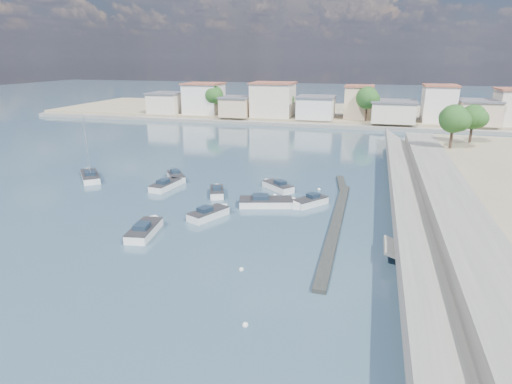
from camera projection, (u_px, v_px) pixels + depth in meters
ground at (310, 156)px, 71.21m from camera, size 400.00×400.00×0.00m
seawall_walkway at (459, 218)px, 41.47m from camera, size 5.00×90.00×1.80m
breakwater at (337, 215)px, 44.32m from camera, size 2.00×31.02×0.35m
far_shore_land at (337, 114)px, 118.80m from camera, size 160.00×40.00×1.40m
far_shore_quay at (329, 126)px, 99.59m from camera, size 160.00×2.50×0.80m
far_town at (379, 105)px, 100.96m from camera, size 113.01×12.80×8.35m
shore_trees at (368, 103)px, 93.07m from camera, size 74.56×38.32×7.92m
motorboat_a at (145, 230)px, 40.09m from camera, size 2.73×5.74×1.48m
motorboat_b at (210, 214)px, 44.14m from camera, size 3.54×4.91×1.48m
motorboat_c at (277, 186)px, 53.40m from camera, size 4.50×4.19×1.48m
motorboat_d at (309, 202)px, 47.57m from camera, size 3.89×4.27×1.48m
motorboat_e at (167, 185)px, 53.93m from camera, size 2.55×5.41×1.48m
motorboat_f at (217, 192)px, 51.25m from camera, size 2.78×4.25×1.48m
motorboat_g at (176, 177)px, 57.36m from camera, size 4.03×4.59×1.48m
motorboat_h at (269, 202)px, 47.51m from camera, size 6.65×3.83×1.48m
sailboat at (90, 176)px, 57.94m from camera, size 5.51×5.96×9.00m
mooring_buoys at (325, 209)px, 46.47m from camera, size 14.29×40.97×0.39m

